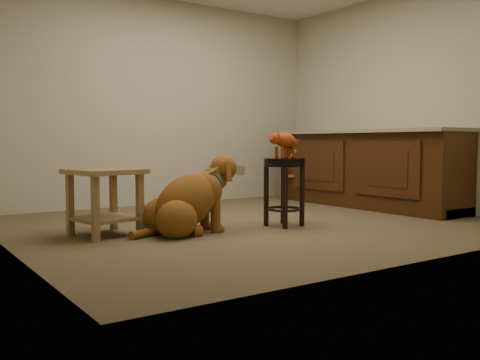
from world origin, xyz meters
TOP-DOWN VIEW (x-y plane):
  - floor at (0.00, 0.00)m, footprint 4.50×4.00m
  - room_shell at (0.00, 0.00)m, footprint 4.54×4.04m
  - cabinet_run at (1.94, 0.30)m, footprint 0.70×2.56m
  - padded_stool at (0.14, -0.31)m, footprint 0.39×0.39m
  - wood_stool at (1.81, 1.40)m, footprint 0.59×0.59m
  - side_table at (-1.44, 0.15)m, footprint 0.63×0.63m
  - golden_retriever at (-0.81, -0.17)m, footprint 1.15×0.56m
  - tabby_kitten at (0.13, -0.31)m, footprint 0.45×0.22m

SIDE VIEW (x-z plane):
  - floor at x=0.00m, z-range -0.01..0.01m
  - golden_retriever at x=-0.81m, z-range -0.09..0.63m
  - side_table at x=-1.44m, z-range 0.09..0.65m
  - wood_stool at x=1.81m, z-range 0.02..0.85m
  - cabinet_run at x=1.94m, z-range -0.03..0.91m
  - padded_stool at x=0.14m, z-range 0.13..0.78m
  - tabby_kitten at x=0.13m, z-range 0.65..0.94m
  - room_shell at x=0.00m, z-range 0.37..2.99m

